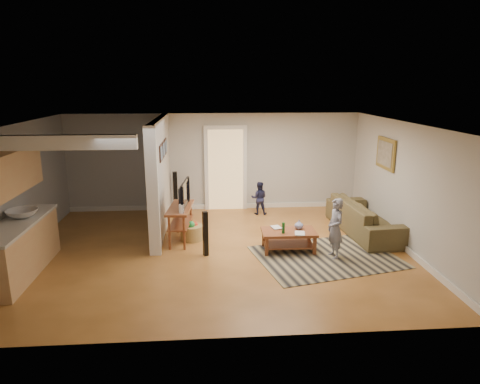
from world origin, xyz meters
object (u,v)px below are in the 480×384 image
object	(u,v)px
sofa	(364,232)
speaker_left	(205,234)
coffee_table	(289,235)
speaker_right	(175,192)
tv_console	(181,210)
toddler	(259,214)
toy_basket	(192,232)
child	(334,257)

from	to	relation	value
sofa	speaker_left	distance (m)	3.71
coffee_table	speaker_right	size ratio (longest dim) A/B	1.00
coffee_table	tv_console	distance (m)	2.30
speaker_right	toddler	bearing A→B (deg)	-17.35
coffee_table	toy_basket	world-z (taller)	coffee_table
toy_basket	toddler	xyz separation A→B (m)	(1.64, 1.71, -0.18)
coffee_table	toddler	xyz separation A→B (m)	(-0.31, 2.47, -0.32)
speaker_left	child	bearing A→B (deg)	-28.18
toddler	speaker_left	bearing A→B (deg)	70.59
speaker_right	toy_basket	bearing A→B (deg)	-86.04
sofa	speaker_right	bearing A→B (deg)	62.09
speaker_left	child	distance (m)	2.50
toddler	speaker_right	bearing A→B (deg)	-0.17
speaker_left	child	size ratio (longest dim) A/B	0.76
speaker_right	child	size ratio (longest dim) A/B	0.92
coffee_table	speaker_left	distance (m)	1.66
coffee_table	speaker_left	bearing A→B (deg)	-175.53
child	toddler	bearing A→B (deg)	-168.05
speaker_right	child	xyz separation A→B (m)	(3.22, -3.18, -0.53)
speaker_right	toy_basket	distance (m)	2.10
sofa	toddler	size ratio (longest dim) A/B	2.87
speaker_right	speaker_left	bearing A→B (deg)	-84.32
toy_basket	child	xyz separation A→B (m)	(2.74, -1.17, -0.18)
toy_basket	sofa	bearing A→B (deg)	2.40
tv_console	sofa	bearing A→B (deg)	8.49
speaker_left	toy_basket	size ratio (longest dim) A/B	1.83
coffee_table	child	distance (m)	0.95
tv_console	toddler	xyz separation A→B (m)	(1.85, 1.76, -0.68)
speaker_right	toddler	size ratio (longest dim) A/B	1.27
tv_console	speaker_left	xyz separation A→B (m)	(0.51, -0.84, -0.23)
sofa	child	xyz separation A→B (m)	(-1.08, -1.33, 0.00)
toy_basket	toddler	bearing A→B (deg)	46.20
toy_basket	tv_console	bearing A→B (deg)	-168.86
tv_console	toy_basket	world-z (taller)	tv_console
coffee_table	tv_console	xyz separation A→B (m)	(-2.16, 0.71, 0.35)
speaker_left	speaker_right	distance (m)	3.00
sofa	tv_console	distance (m)	4.10
child	sofa	bearing A→B (deg)	131.84
child	toddler	distance (m)	3.08
sofa	speaker_right	size ratio (longest dim) A/B	2.26
sofa	speaker_right	distance (m)	4.71
coffee_table	tv_console	bearing A→B (deg)	161.76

